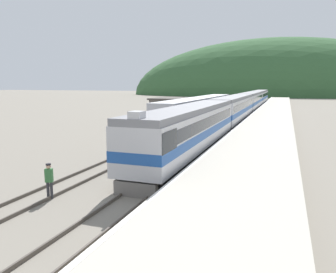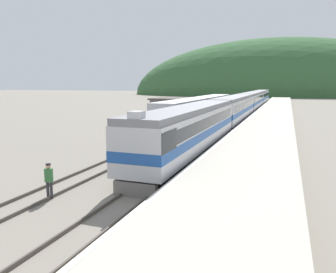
# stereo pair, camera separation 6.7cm
# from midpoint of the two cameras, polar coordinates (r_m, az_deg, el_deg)

# --- Properties ---
(track_main) EXTENTS (1.52, 180.00, 0.16)m
(track_main) POSITION_cam_midpoint_polar(r_m,az_deg,el_deg) (72.82, 14.37, 4.49)
(track_main) COLOR #4C443D
(track_main) RESTS_ON ground
(track_siding) EXTENTS (1.52, 180.00, 0.16)m
(track_siding) POSITION_cam_midpoint_polar(r_m,az_deg,el_deg) (73.38, 10.86, 4.65)
(track_siding) COLOR #4C443D
(track_siding) RESTS_ON ground
(platform) EXTENTS (5.99, 140.00, 1.00)m
(platform) POSITION_cam_midpoint_polar(r_m,az_deg,el_deg) (52.57, 17.45, 3.13)
(platform) COLOR #BCB5A5
(platform) RESTS_ON ground
(distant_hills) EXTENTS (146.41, 65.88, 55.61)m
(distant_hills) POSITION_cam_midpoint_polar(r_m,az_deg,el_deg) (172.10, 17.64, 6.83)
(distant_hills) COLOR #335B33
(distant_hills) RESTS_ON ground
(station_shed) EXTENTS (6.91, 5.44, 3.51)m
(station_shed) POSITION_cam_midpoint_polar(r_m,az_deg,el_deg) (50.03, 1.16, 4.74)
(station_shed) COLOR slate
(station_shed) RESTS_ON ground
(express_train_lead_car) EXTENTS (2.99, 20.50, 4.28)m
(express_train_lead_car) POSITION_cam_midpoint_polar(r_m,az_deg,el_deg) (25.27, 3.79, 1.26)
(express_train_lead_car) COLOR black
(express_train_lead_car) RESTS_ON ground
(carriage_second) EXTENTS (2.98, 22.35, 3.92)m
(carriage_second) POSITION_cam_midpoint_polar(r_m,az_deg,el_deg) (47.24, 11.41, 4.74)
(carriage_second) COLOR black
(carriage_second) RESTS_ON ground
(carriage_third) EXTENTS (2.98, 22.35, 3.92)m
(carriage_third) POSITION_cam_midpoint_polar(r_m,az_deg,el_deg) (70.27, 14.24, 6.02)
(carriage_third) COLOR black
(carriage_third) RESTS_ON ground
(carriage_fourth) EXTENTS (2.98, 22.35, 3.92)m
(carriage_fourth) POSITION_cam_midpoint_polar(r_m,az_deg,el_deg) (93.40, 15.68, 6.66)
(carriage_fourth) COLOR black
(carriage_fourth) RESTS_ON ground
(siding_train) EXTENTS (2.90, 31.01, 3.75)m
(siding_train) POSITION_cam_midpoint_polar(r_m,az_deg,el_deg) (46.45, 5.56, 4.56)
(siding_train) COLOR black
(siding_train) RESTS_ON ground
(track_worker) EXTENTS (0.42, 0.34, 1.78)m
(track_worker) POSITION_cam_midpoint_polar(r_m,az_deg,el_deg) (17.13, -20.10, -6.92)
(track_worker) COLOR #2D2D33
(track_worker) RESTS_ON ground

